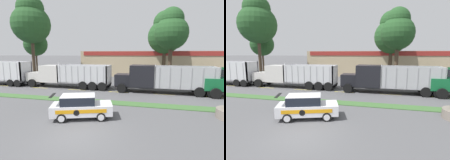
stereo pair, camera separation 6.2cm
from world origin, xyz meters
TOP-DOWN VIEW (x-y plane):
  - ground_plane at (0.00, 0.00)m, footprint 600.00×600.00m
  - grass_verge at (0.00, 6.93)m, footprint 120.00×1.38m
  - centre_line_1 at (-16.25, 11.62)m, footprint 2.40×0.14m
  - centre_line_2 at (-10.85, 11.62)m, footprint 2.40×0.14m
  - centre_line_3 at (-5.45, 11.62)m, footprint 2.40×0.14m
  - centre_line_4 at (-0.05, 11.62)m, footprint 2.40×0.14m
  - centre_line_5 at (5.35, 11.62)m, footprint 2.40×0.14m
  - centre_line_6 at (10.75, 11.62)m, footprint 2.40×0.14m
  - dump_truck_mid at (-8.34, 12.93)m, footprint 11.88×2.69m
  - dump_truck_far_right at (3.98, 12.50)m, footprint 11.29×2.69m
  - rally_car at (-0.85, 2.66)m, footprint 4.61×3.07m
  - store_building_backdrop at (3.50, 30.95)m, footprint 28.43×12.10m
  - tree_behind_left at (6.41, 20.12)m, footprint 5.07×5.07m
  - tree_behind_centre at (-17.81, 19.65)m, footprint 6.79×6.79m
  - tree_behind_right at (5.70, 24.90)m, footprint 6.03×6.03m
  - tree_behind_far_right at (-20.25, 23.71)m, footprint 4.78×4.78m

SIDE VIEW (x-z plane):
  - ground_plane at x=0.00m, z-range 0.00..0.00m
  - centre_line_1 at x=-16.25m, z-range 0.00..0.01m
  - centre_line_2 at x=-10.85m, z-range 0.00..0.01m
  - centre_line_3 at x=-5.45m, z-range 0.00..0.01m
  - centre_line_4 at x=-0.05m, z-range 0.00..0.01m
  - centre_line_5 at x=5.35m, z-range 0.00..0.01m
  - centre_line_6 at x=10.75m, z-range 0.00..0.01m
  - grass_verge at x=0.00m, z-range 0.00..0.06m
  - rally_car at x=-0.85m, z-range 0.00..1.73m
  - dump_truck_mid at x=-8.34m, z-range -0.20..3.26m
  - dump_truck_far_right at x=3.98m, z-range -0.04..3.32m
  - store_building_backdrop at x=3.50m, z-range 0.00..5.04m
  - tree_behind_far_right at x=-20.25m, z-range 1.91..11.97m
  - tree_behind_left at x=6.41m, z-range 2.38..13.85m
  - tree_behind_right at x=5.70m, z-range 2.10..14.18m
  - tree_behind_centre at x=-17.81m, z-range 3.00..17.88m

